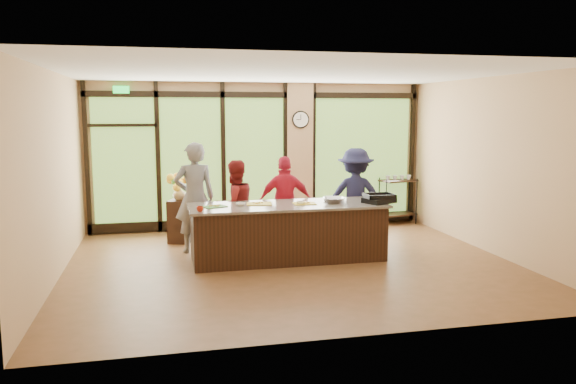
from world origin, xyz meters
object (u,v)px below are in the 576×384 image
cook_right (355,196)px  roasting_pan (379,200)px  cook_left (195,198)px  island_base (288,233)px  flower_stand (180,221)px  bar_cart (398,194)px

cook_right → roasting_pan: 1.03m
roasting_pan → cook_left: bearing=136.7°
island_base → cook_left: bearing=150.1°
cook_right → flower_stand: (-3.13, 0.81, -0.48)m
roasting_pan → flower_stand: bearing=126.0°
island_base → bar_cart: bearing=39.2°
island_base → roasting_pan: 1.60m
cook_left → flower_stand: bearing=-77.7°
cook_left → flower_stand: 1.00m
cook_right → roasting_pan: size_ratio=3.75×
cook_left → flower_stand: cook_left is taller
island_base → cook_left: size_ratio=1.63×
island_base → flower_stand: size_ratio=3.91×
cook_left → cook_right: size_ratio=1.08×
cook_right → bar_cart: cook_right is taller
flower_stand → cook_left: bearing=-54.8°
cook_right → cook_left: bearing=17.2°
island_base → bar_cart: size_ratio=2.95×
island_base → flower_stand: bearing=135.7°
flower_stand → bar_cart: size_ratio=0.75×
cook_left → cook_right: 2.90m
flower_stand → bar_cart: 4.76m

